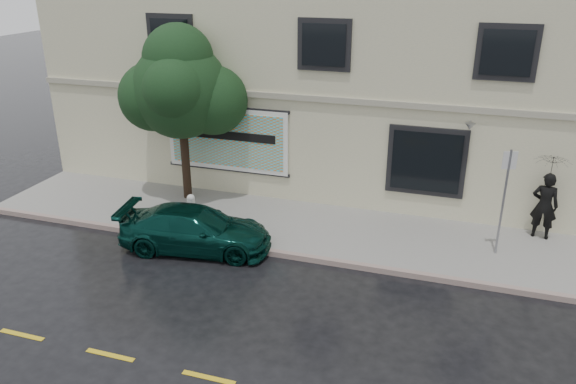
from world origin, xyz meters
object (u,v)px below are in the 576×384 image
(car, at_px, (196,229))
(pedestrian, at_px, (544,206))
(street_tree, at_px, (180,91))
(fire_hydrant, at_px, (192,208))

(car, bearing_deg, pedestrian, -78.03)
(pedestrian, relative_size, street_tree, 0.38)
(pedestrian, height_order, street_tree, street_tree)
(pedestrian, distance_m, street_tree, 11.23)
(fire_hydrant, bearing_deg, street_tree, 110.31)
(street_tree, relative_size, fire_hydrant, 5.95)
(car, relative_size, pedestrian, 2.14)
(car, distance_m, pedestrian, 9.75)
(car, xyz_separation_m, pedestrian, (9.12, 3.40, 0.52))
(car, height_order, pedestrian, pedestrian)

